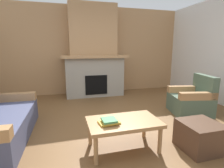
% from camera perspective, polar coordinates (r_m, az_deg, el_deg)
% --- Properties ---
extents(ground, '(9.00, 9.00, 0.00)m').
position_cam_1_polar(ground, '(3.13, 2.76, -15.28)').
color(ground, brown).
extents(wall_back_wood_panel, '(6.00, 0.12, 2.70)m').
position_cam_1_polar(wall_back_wood_panel, '(5.72, -6.75, 10.77)').
color(wall_back_wood_panel, tan).
rests_on(wall_back_wood_panel, ground).
extents(fireplace, '(1.90, 0.82, 2.70)m').
position_cam_1_polar(fireplace, '(5.36, -6.06, 8.75)').
color(fireplace, gray).
rests_on(fireplace, ground).
extents(armchair, '(0.91, 0.91, 0.85)m').
position_cam_1_polar(armchair, '(4.25, 24.64, -4.85)').
color(armchair, '#4C604C').
rests_on(armchair, ground).
extents(coffee_table, '(1.00, 0.60, 0.43)m').
position_cam_1_polar(coffee_table, '(2.50, 3.81, -12.96)').
color(coffee_table, '#A87A4C').
rests_on(coffee_table, ground).
extents(ottoman, '(0.52, 0.52, 0.40)m').
position_cam_1_polar(ottoman, '(2.85, 26.82, -14.97)').
color(ottoman, '#4C3323').
rests_on(ottoman, ground).
extents(book_stack_near_edge, '(0.29, 0.24, 0.07)m').
position_cam_1_polar(book_stack_near_edge, '(2.36, -0.82, -12.13)').
color(book_stack_near_edge, gold).
rests_on(book_stack_near_edge, coffee_table).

